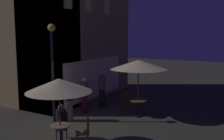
{
  "coord_description": "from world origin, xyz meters",
  "views": [
    {
      "loc": [
        -7.33,
        -6.25,
        3.55
      ],
      "look_at": [
        1.84,
        -1.08,
        2.14
      ],
      "focal_mm": 40.93,
      "sensor_mm": 36.0,
      "label": 1
    }
  ],
  "objects_px": {
    "street_lamp_near_corner": "(52,56)",
    "patron_standing_3": "(69,101)",
    "patron_standing_1": "(102,90)",
    "patron_standing_2": "(84,95)",
    "cafe_chair_2": "(61,123)",
    "cafe_table_1": "(60,133)",
    "patio_umbrella_1": "(59,86)",
    "cafe_chair_1": "(85,129)",
    "cafe_table_0": "(138,105)",
    "patio_umbrella_0": "(138,64)",
    "patron_seated_0": "(61,120)",
    "cafe_chair_0": "(128,99)"
  },
  "relations": [
    {
      "from": "patron_seated_0",
      "to": "cafe_chair_1",
      "type": "bearing_deg",
      "value": 51.37
    },
    {
      "from": "street_lamp_near_corner",
      "to": "patron_standing_3",
      "type": "relative_size",
      "value": 2.41
    },
    {
      "from": "cafe_table_0",
      "to": "patron_standing_3",
      "type": "relative_size",
      "value": 0.44
    },
    {
      "from": "cafe_table_1",
      "to": "cafe_chair_2",
      "type": "height_order",
      "value": "cafe_chair_2"
    },
    {
      "from": "patio_umbrella_1",
      "to": "cafe_chair_0",
      "type": "xyz_separation_m",
      "value": [
        4.63,
        -0.12,
        -1.44
      ]
    },
    {
      "from": "street_lamp_near_corner",
      "to": "patio_umbrella_0",
      "type": "height_order",
      "value": "street_lamp_near_corner"
    },
    {
      "from": "street_lamp_near_corner",
      "to": "cafe_chair_0",
      "type": "relative_size",
      "value": 4.08
    },
    {
      "from": "cafe_chair_0",
      "to": "cafe_table_1",
      "type": "bearing_deg",
      "value": -60.23
    },
    {
      "from": "patio_umbrella_0",
      "to": "patron_standing_2",
      "type": "distance_m",
      "value": 2.9
    },
    {
      "from": "cafe_table_1",
      "to": "patron_standing_3",
      "type": "bearing_deg",
      "value": 33.03
    },
    {
      "from": "patron_standing_1",
      "to": "patron_standing_2",
      "type": "bearing_deg",
      "value": 73.11
    },
    {
      "from": "cafe_table_0",
      "to": "patron_standing_3",
      "type": "distance_m",
      "value": 3.02
    },
    {
      "from": "cafe_table_0",
      "to": "cafe_chair_1",
      "type": "relative_size",
      "value": 0.76
    },
    {
      "from": "patron_standing_2",
      "to": "patron_standing_1",
      "type": "bearing_deg",
      "value": -168.57
    },
    {
      "from": "cafe_chair_1",
      "to": "patron_standing_2",
      "type": "distance_m",
      "value": 3.72
    },
    {
      "from": "patio_umbrella_1",
      "to": "cafe_chair_0",
      "type": "distance_m",
      "value": 4.85
    },
    {
      "from": "patron_standing_3",
      "to": "cafe_table_0",
      "type": "bearing_deg",
      "value": -72.91
    },
    {
      "from": "patio_umbrella_0",
      "to": "cafe_chair_2",
      "type": "bearing_deg",
      "value": 160.02
    },
    {
      "from": "cafe_chair_0",
      "to": "patio_umbrella_1",
      "type": "bearing_deg",
      "value": -60.23
    },
    {
      "from": "patron_standing_2",
      "to": "patio_umbrella_1",
      "type": "bearing_deg",
      "value": 47.22
    },
    {
      "from": "patio_umbrella_0",
      "to": "patron_seated_0",
      "type": "relative_size",
      "value": 2.02
    },
    {
      "from": "cafe_chair_0",
      "to": "patron_seated_0",
      "type": "bearing_deg",
      "value": -65.99
    },
    {
      "from": "street_lamp_near_corner",
      "to": "cafe_table_1",
      "type": "bearing_deg",
      "value": -133.63
    },
    {
      "from": "cafe_chair_2",
      "to": "patron_standing_2",
      "type": "height_order",
      "value": "patron_standing_2"
    },
    {
      "from": "cafe_table_0",
      "to": "patio_umbrella_1",
      "type": "relative_size",
      "value": 0.33
    },
    {
      "from": "cafe_table_0",
      "to": "patron_standing_2",
      "type": "bearing_deg",
      "value": 106.59
    },
    {
      "from": "cafe_chair_0",
      "to": "patron_standing_3",
      "type": "height_order",
      "value": "patron_standing_3"
    },
    {
      "from": "cafe_table_0",
      "to": "cafe_chair_2",
      "type": "height_order",
      "value": "cafe_chair_2"
    },
    {
      "from": "patio_umbrella_0",
      "to": "cafe_chair_1",
      "type": "xyz_separation_m",
      "value": [
        -3.71,
        0.21,
        -1.74
      ]
    },
    {
      "from": "patio_umbrella_0",
      "to": "cafe_chair_0",
      "type": "xyz_separation_m",
      "value": [
        0.42,
        0.69,
        -1.73
      ]
    },
    {
      "from": "cafe_table_0",
      "to": "street_lamp_near_corner",
      "type": "bearing_deg",
      "value": 131.3
    },
    {
      "from": "street_lamp_near_corner",
      "to": "cafe_table_1",
      "type": "distance_m",
      "value": 3.46
    },
    {
      "from": "patio_umbrella_1",
      "to": "cafe_table_1",
      "type": "bearing_deg",
      "value": 0.0
    },
    {
      "from": "street_lamp_near_corner",
      "to": "cafe_chair_1",
      "type": "distance_m",
      "value": 3.57
    },
    {
      "from": "patron_standing_1",
      "to": "patron_standing_3",
      "type": "distance_m",
      "value": 2.42
    },
    {
      "from": "patio_umbrella_1",
      "to": "patron_seated_0",
      "type": "height_order",
      "value": "patio_umbrella_1"
    },
    {
      "from": "cafe_table_1",
      "to": "patron_standing_1",
      "type": "height_order",
      "value": "patron_standing_1"
    },
    {
      "from": "street_lamp_near_corner",
      "to": "patron_standing_3",
      "type": "bearing_deg",
      "value": -46.53
    },
    {
      "from": "patron_seated_0",
      "to": "patron_standing_1",
      "type": "xyz_separation_m",
      "value": [
        4.16,
        0.94,
        0.17
      ]
    },
    {
      "from": "street_lamp_near_corner",
      "to": "patio_umbrella_1",
      "type": "height_order",
      "value": "street_lamp_near_corner"
    },
    {
      "from": "patio_umbrella_0",
      "to": "patron_standing_2",
      "type": "bearing_deg",
      "value": 106.59
    },
    {
      "from": "cafe_table_1",
      "to": "patio_umbrella_1",
      "type": "relative_size",
      "value": 0.34
    },
    {
      "from": "cafe_chair_2",
      "to": "patron_standing_2",
      "type": "relative_size",
      "value": 0.56
    },
    {
      "from": "cafe_table_0",
      "to": "patron_standing_3",
      "type": "height_order",
      "value": "patron_standing_3"
    },
    {
      "from": "cafe_chair_2",
      "to": "patron_standing_2",
      "type": "distance_m",
      "value": 3.09
    },
    {
      "from": "cafe_table_0",
      "to": "patron_standing_1",
      "type": "distance_m",
      "value": 2.23
    },
    {
      "from": "cafe_chair_1",
      "to": "street_lamp_near_corner",
      "type": "bearing_deg",
      "value": -67.96
    },
    {
      "from": "patron_standing_1",
      "to": "cafe_chair_2",
      "type": "bearing_deg",
      "value": 96.49
    },
    {
      "from": "patio_umbrella_1",
      "to": "cafe_chair_2",
      "type": "height_order",
      "value": "patio_umbrella_1"
    },
    {
      "from": "patio_umbrella_1",
      "to": "patron_standing_2",
      "type": "distance_m",
      "value": 4.03
    }
  ]
}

